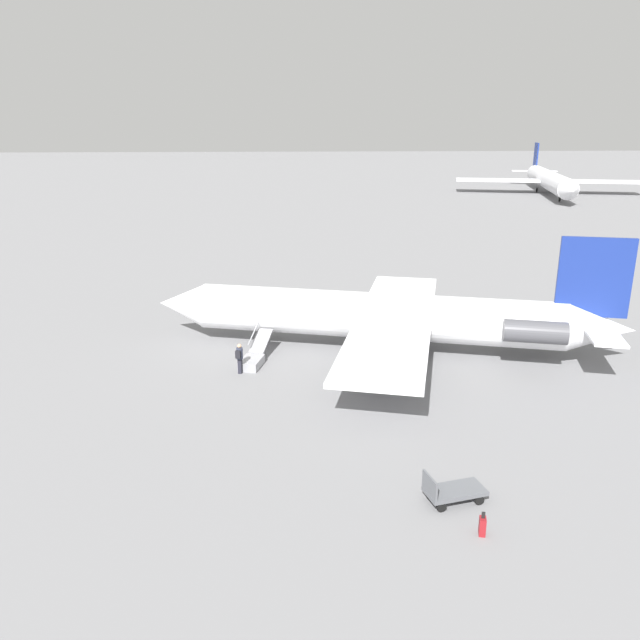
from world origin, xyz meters
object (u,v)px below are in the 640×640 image
airplane_main (392,316)px  boarding_stairs (253,358)px  airplane_taxiing_distant (549,180)px  passenger (240,357)px  luggage_cart (452,491)px  suitcase (482,526)px

airplane_main → boarding_stairs: bearing=27.4°
airplane_taxiing_distant → passenger: bearing=-17.6°
passenger → boarding_stairs: bearing=-12.7°
boarding_stairs → luggage_cart: boarding_stairs is taller
passenger → airplane_taxiing_distant: bearing=-16.4°
passenger → suitcase: 17.56m
airplane_taxiing_distant → boarding_stairs: 106.31m
airplane_main → luggage_cart: 16.32m
airplane_taxiing_distant → boarding_stairs: airplane_taxiing_distant is taller
airplane_main → luggage_cart: size_ratio=11.99×
airplane_main → boarding_stairs: size_ratio=6.91×
airplane_taxiing_distant → luggage_cart: 115.34m
airplane_taxiing_distant → passenger: 107.79m
airplane_taxiing_distant → boarding_stairs: bearing=-17.7°
airplane_main → passenger: airplane_main is taller
airplane_taxiing_distant → suitcase: (48.30, 106.44, -2.48)m
airplane_main → suitcase: (0.19, 18.17, -1.90)m
boarding_stairs → passenger: size_ratio=2.38×
airplane_taxiing_distant → passenger: airplane_taxiing_distant is taller
boarding_stairs → suitcase: bearing=-137.7°
boarding_stairs → luggage_cart: size_ratio=1.73×
passenger → suitcase: size_ratio=1.98×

